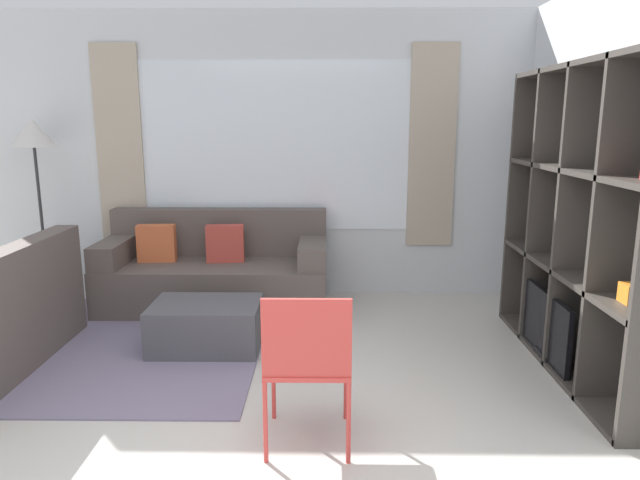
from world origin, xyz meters
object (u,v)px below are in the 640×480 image
Objects in this scene: floor_lamp at (34,141)px; folding_chair at (308,356)px; ottoman at (206,326)px; shelving_unit at (588,227)px; couch_main at (215,272)px.

folding_chair is at bearing -44.11° from floor_lamp.
folding_chair reaches higher than ottoman.
shelving_unit is 2.18m from folding_chair.
shelving_unit is at bearing -6.09° from ottoman.
shelving_unit reaches higher than floor_lamp.
ottoman is 0.93× the size of folding_chair.
shelving_unit is 2.40× the size of folding_chair.
couch_main is at bearing 97.11° from ottoman.
shelving_unit is 4.68m from floor_lamp.
ottoman is 0.47× the size of floor_lamp.
couch_main is 2.36× the size of folding_chair.
couch_main is 1.19× the size of floor_lamp.
folding_chair is at bearing -150.34° from shelving_unit.
couch_main is 2.03m from floor_lamp.
ottoman is (-2.65, 0.28, -0.82)m from shelving_unit.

